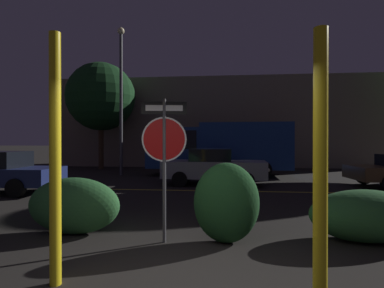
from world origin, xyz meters
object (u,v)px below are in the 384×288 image
(delivery_truck, at_px, (215,146))
(passing_car_2, at_px, (214,167))
(stop_sign, at_px, (164,142))
(tree_0, at_px, (101,97))
(yellow_pole_right, at_px, (320,175))
(hedge_bush_2, at_px, (226,203))
(hedge_bush_1, at_px, (74,206))
(yellow_pole_left, at_px, (55,159))
(street_lamp, at_px, (121,90))
(hedge_bush_3, at_px, (366,216))

(delivery_truck, bearing_deg, passing_car_2, -177.43)
(stop_sign, height_order, tree_0, tree_0)
(stop_sign, relative_size, yellow_pole_right, 0.87)
(hedge_bush_2, xyz_separation_m, tree_0, (-7.73, 13.29, 3.93))
(stop_sign, height_order, passing_car_2, stop_sign)
(hedge_bush_1, bearing_deg, yellow_pole_left, -68.68)
(hedge_bush_2, height_order, street_lamp, street_lamp)
(hedge_bush_2, bearing_deg, yellow_pole_right, -68.71)
(hedge_bush_1, height_order, passing_car_2, passing_car_2)
(street_lamp, bearing_deg, hedge_bush_2, -62.11)
(stop_sign, relative_size, hedge_bush_3, 1.28)
(yellow_pole_right, bearing_deg, hedge_bush_3, 57.76)
(yellow_pole_left, xyz_separation_m, delivery_truck, (1.72, 12.03, -0.01))
(yellow_pole_left, xyz_separation_m, tree_0, (-5.63, 15.02, 3.08))
(passing_car_2, xyz_separation_m, street_lamp, (-4.89, 2.97, 3.74))
(hedge_bush_3, distance_m, delivery_truck, 10.46)
(yellow_pole_left, distance_m, hedge_bush_2, 2.85)
(yellow_pole_right, xyz_separation_m, hedge_bush_1, (-3.72, 2.44, -0.89))
(yellow_pole_left, xyz_separation_m, hedge_bush_3, (4.53, 2.02, -1.08))
(stop_sign, xyz_separation_m, tree_0, (-6.66, 13.38, 2.88))
(stop_sign, bearing_deg, hedge_bush_3, -3.09)
(yellow_pole_right, height_order, passing_car_2, yellow_pole_right)
(yellow_pole_right, bearing_deg, stop_sign, 132.32)
(tree_0, bearing_deg, hedge_bush_2, -59.81)
(stop_sign, bearing_deg, delivery_truck, 77.01)
(yellow_pole_right, height_order, tree_0, tree_0)
(yellow_pole_left, xyz_separation_m, hedge_bush_2, (2.10, 1.73, -0.84))
(hedge_bush_3, height_order, street_lamp, street_lamp)
(hedge_bush_3, distance_m, tree_0, 17.02)
(yellow_pole_left, xyz_separation_m, passing_car_2, (1.71, 8.72, -0.80))
(passing_car_2, xyz_separation_m, tree_0, (-7.35, 6.30, 3.89))
(yellow_pole_left, distance_m, street_lamp, 12.47)
(passing_car_2, bearing_deg, stop_sign, -2.52)
(yellow_pole_left, bearing_deg, yellow_pole_right, -9.16)
(yellow_pole_left, relative_size, hedge_bush_3, 1.59)
(hedge_bush_3, xyz_separation_m, tree_0, (-10.16, 13.00, 4.16))
(hedge_bush_3, xyz_separation_m, street_lamp, (-7.71, 9.68, 4.01))
(yellow_pole_right, bearing_deg, hedge_bush_2, 111.29)
(yellow_pole_right, distance_m, hedge_bush_3, 3.10)
(yellow_pole_left, bearing_deg, hedge_bush_1, 111.32)
(delivery_truck, bearing_deg, street_lamp, 96.50)
(stop_sign, height_order, yellow_pole_left, yellow_pole_left)
(stop_sign, distance_m, hedge_bush_1, 2.19)
(stop_sign, bearing_deg, yellow_pole_left, -131.34)
(yellow_pole_left, xyz_separation_m, yellow_pole_right, (2.96, -0.48, -0.12))
(hedge_bush_2, bearing_deg, passing_car_2, 93.15)
(hedge_bush_2, xyz_separation_m, passing_car_2, (-0.39, 6.99, 0.04))
(hedge_bush_2, height_order, tree_0, tree_0)
(hedge_bush_3, relative_size, passing_car_2, 0.45)
(hedge_bush_1, height_order, tree_0, tree_0)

